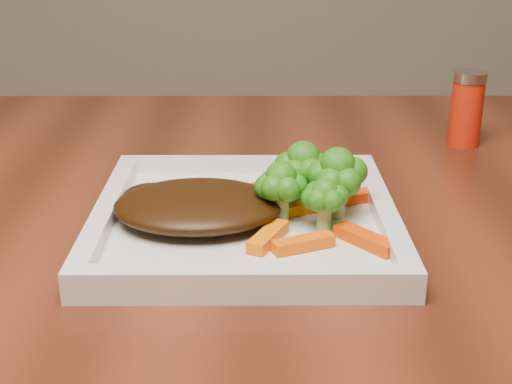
{
  "coord_description": "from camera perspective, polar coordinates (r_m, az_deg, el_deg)",
  "views": [
    {
      "loc": [
        -0.18,
        -0.82,
        1.02
      ],
      "look_at": [
        -0.17,
        -0.22,
        0.79
      ],
      "focal_mm": 50.0,
      "sensor_mm": 36.0,
      "label": 1
    }
  ],
  "objects": [
    {
      "name": "spice_shaker",
      "position": [
        0.91,
        16.49,
        6.38
      ],
      "size": [
        0.05,
        0.05,
        0.09
      ],
      "primitive_type": "cylinder",
      "rotation": [
        0.0,
        0.0,
        -0.27
      ],
      "color": "#B71E0A",
      "rests_on": "dining_table"
    },
    {
      "name": "carrot_1",
      "position": [
        0.6,
        8.75,
        -3.74
      ],
      "size": [
        0.05,
        0.06,
        0.01
      ],
      "primitive_type": "cube",
      "rotation": [
        0.0,
        0.0,
        -0.87
      ],
      "color": "#CA3A03",
      "rests_on": "plate"
    },
    {
      "name": "carrot_0",
      "position": [
        0.59,
        3.79,
        -4.12
      ],
      "size": [
        0.05,
        0.03,
        0.01
      ],
      "primitive_type": "cube",
      "rotation": [
        0.0,
        0.0,
        0.39
      ],
      "color": "#E35A03",
      "rests_on": "plate"
    },
    {
      "name": "carrot_2",
      "position": [
        0.6,
        0.98,
        -3.59
      ],
      "size": [
        0.04,
        0.06,
        0.01
      ],
      "primitive_type": "cube",
      "rotation": [
        0.0,
        0.0,
        1.13
      ],
      "color": "orange",
      "rests_on": "plate"
    },
    {
      "name": "steak",
      "position": [
        0.64,
        -4.67,
        -1.08
      ],
      "size": [
        0.15,
        0.12,
        0.03
      ],
      "primitive_type": "ellipsoid",
      "rotation": [
        0.0,
        0.0,
        0.01
      ],
      "color": "black",
      "rests_on": "plate"
    },
    {
      "name": "plate",
      "position": [
        0.65,
        -0.88,
        -2.53
      ],
      "size": [
        0.27,
        0.27,
        0.01
      ],
      "primitive_type": "cube",
      "color": "silver",
      "rests_on": "dining_table"
    },
    {
      "name": "broccoli_3",
      "position": [
        0.63,
        2.0,
        0.22
      ],
      "size": [
        0.06,
        0.06,
        0.06
      ],
      "primitive_type": null,
      "rotation": [
        0.0,
        0.0,
        -0.06
      ],
      "color": "#1E5D0F",
      "rests_on": "plate"
    },
    {
      "name": "carrot_4",
      "position": [
        0.71,
        1.39,
        0.6
      ],
      "size": [
        0.06,
        0.05,
        0.01
      ],
      "primitive_type": "cube",
      "rotation": [
        0.0,
        0.0,
        0.74
      ],
      "color": "#ED3503",
      "rests_on": "plate"
    },
    {
      "name": "broccoli_2",
      "position": [
        0.62,
        5.52,
        -0.56
      ],
      "size": [
        0.05,
        0.05,
        0.06
      ],
      "primitive_type": null,
      "rotation": [
        0.0,
        0.0,
        0.12
      ],
      "color": "#226911",
      "rests_on": "plate"
    },
    {
      "name": "broccoli_0",
      "position": [
        0.66,
        3.75,
        1.74
      ],
      "size": [
        0.07,
        0.07,
        0.07
      ],
      "primitive_type": null,
      "rotation": [
        0.0,
        0.0,
        0.23
      ],
      "color": "#197313",
      "rests_on": "plate"
    },
    {
      "name": "carrot_6",
      "position": [
        0.66,
        3.16,
        -1.34
      ],
      "size": [
        0.05,
        0.03,
        0.01
      ],
      "primitive_type": "cube",
      "rotation": [
        0.0,
        0.0,
        0.43
      ],
      "color": "orange",
      "rests_on": "plate"
    },
    {
      "name": "broccoli_1",
      "position": [
        0.64,
        6.48,
        0.71
      ],
      "size": [
        0.07,
        0.07,
        0.06
      ],
      "primitive_type": null,
      "rotation": [
        0.0,
        0.0,
        0.21
      ],
      "color": "#367613",
      "rests_on": "plate"
    },
    {
      "name": "carrot_3",
      "position": [
        0.69,
        7.73,
        -0.41
      ],
      "size": [
        0.06,
        0.04,
        0.01
      ],
      "primitive_type": "cube",
      "rotation": [
        0.0,
        0.0,
        0.4
      ],
      "color": "#E43503",
      "rests_on": "plate"
    }
  ]
}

